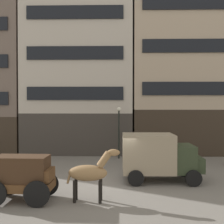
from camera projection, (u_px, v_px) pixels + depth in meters
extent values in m
plane|color=slate|center=(113.00, 182.00, 14.08)|extent=(120.00, 120.00, 0.00)
cube|color=#38332D|center=(81.00, 131.00, 24.53)|extent=(9.57, 6.23, 3.58)
cube|color=#B7AD9E|center=(80.00, 42.00, 24.36)|extent=(9.57, 6.23, 13.41)
cube|color=black|center=(75.00, 93.00, 21.29)|extent=(8.03, 0.12, 1.10)
cube|color=black|center=(75.00, 53.00, 21.22)|extent=(8.03, 0.12, 1.10)
cube|color=black|center=(75.00, 12.00, 21.16)|extent=(8.03, 0.12, 1.10)
cube|color=#33281E|center=(174.00, 130.00, 24.36)|extent=(8.03, 6.23, 3.90)
cube|color=tan|center=(175.00, 35.00, 24.18)|extent=(8.03, 6.23, 14.04)
cube|color=black|center=(183.00, 88.00, 21.11)|extent=(6.75, 0.12, 1.10)
cube|color=black|center=(183.00, 46.00, 21.04)|extent=(6.75, 0.12, 1.10)
cube|color=black|center=(184.00, 3.00, 20.98)|extent=(6.75, 0.12, 1.10)
cube|color=brown|center=(22.00, 185.00, 11.22)|extent=(2.73, 1.36, 0.36)
cube|color=#3D2819|center=(22.00, 168.00, 11.20)|extent=(2.32, 1.16, 1.10)
cube|color=brown|center=(48.00, 174.00, 11.16)|extent=(0.42, 1.05, 0.50)
cylinder|color=black|center=(47.00, 184.00, 11.89)|extent=(1.10, 0.11, 1.10)
cylinder|color=black|center=(37.00, 194.00, 10.47)|extent=(1.10, 0.11, 1.10)
cylinder|color=black|center=(9.00, 183.00, 11.97)|extent=(1.10, 0.11, 1.10)
ellipsoid|color=#937047|center=(88.00, 173.00, 11.15)|extent=(1.71, 0.64, 0.70)
cylinder|color=#937047|center=(104.00, 159.00, 11.11)|extent=(0.67, 0.34, 0.76)
ellipsoid|color=#937047|center=(114.00, 153.00, 11.09)|extent=(0.57, 0.25, 0.30)
cylinder|color=#937047|center=(69.00, 176.00, 11.19)|extent=(0.27, 0.11, 0.65)
cylinder|color=black|center=(101.00, 189.00, 11.32)|extent=(0.14, 0.14, 0.95)
cylinder|color=black|center=(100.00, 192.00, 10.96)|extent=(0.14, 0.14, 0.95)
cylinder|color=black|center=(76.00, 189.00, 11.37)|extent=(0.14, 0.14, 0.95)
cylinder|color=black|center=(75.00, 192.00, 11.01)|extent=(0.14, 0.14, 0.95)
cube|color=#2D3823|center=(181.00, 158.00, 14.22)|extent=(1.40, 1.70, 1.50)
cube|color=#2D3823|center=(193.00, 164.00, 14.21)|extent=(0.90, 1.45, 0.80)
cube|color=gray|center=(148.00, 153.00, 14.25)|extent=(2.80, 1.90, 2.10)
cube|color=silver|center=(189.00, 154.00, 14.21)|extent=(0.19, 1.36, 0.64)
cylinder|color=black|center=(184.00, 169.00, 15.18)|extent=(0.84, 0.22, 0.84)
cylinder|color=black|center=(194.00, 178.00, 13.28)|extent=(0.84, 0.22, 0.84)
cylinder|color=black|center=(133.00, 169.00, 15.23)|extent=(0.84, 0.22, 0.84)
cylinder|color=black|center=(136.00, 178.00, 13.33)|extent=(0.84, 0.22, 0.84)
cylinder|color=black|center=(119.00, 135.00, 20.50)|extent=(0.12, 0.12, 3.80)
sphere|color=silver|center=(119.00, 109.00, 20.46)|extent=(0.32, 0.32, 0.32)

